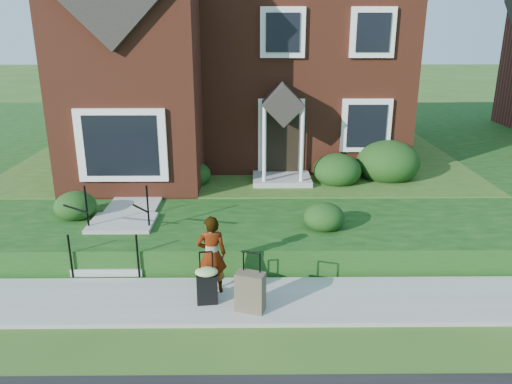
{
  "coord_description": "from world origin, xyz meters",
  "views": [
    {
      "loc": [
        0.36,
        -7.94,
        4.75
      ],
      "look_at": [
        0.45,
        2.0,
        1.45
      ],
      "focal_mm": 35.0,
      "sensor_mm": 36.0,
      "label": 1
    }
  ],
  "objects_px": {
    "woman": "(212,255)",
    "suitcase_olive": "(250,292)",
    "suitcase_black": "(207,284)",
    "front_steps": "(117,238)"
  },
  "relations": [
    {
      "from": "woman",
      "to": "suitcase_olive",
      "type": "height_order",
      "value": "woman"
    },
    {
      "from": "suitcase_olive",
      "to": "suitcase_black",
      "type": "bearing_deg",
      "value": -179.93
    },
    {
      "from": "woman",
      "to": "suitcase_black",
      "type": "relative_size",
      "value": 1.52
    },
    {
      "from": "front_steps",
      "to": "suitcase_olive",
      "type": "distance_m",
      "value": 3.6
    },
    {
      "from": "front_steps",
      "to": "woman",
      "type": "xyz_separation_m",
      "value": [
        2.13,
        -1.57,
        0.35
      ]
    },
    {
      "from": "front_steps",
      "to": "suitcase_black",
      "type": "distance_m",
      "value": 2.86
    },
    {
      "from": "suitcase_black",
      "to": "woman",
      "type": "bearing_deg",
      "value": 74.56
    },
    {
      "from": "front_steps",
      "to": "woman",
      "type": "bearing_deg",
      "value": -36.33
    },
    {
      "from": "suitcase_black",
      "to": "suitcase_olive",
      "type": "xyz_separation_m",
      "value": [
        0.76,
        -0.25,
        -0.02
      ]
    },
    {
      "from": "front_steps",
      "to": "suitcase_black",
      "type": "bearing_deg",
      "value": -43.62
    }
  ]
}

